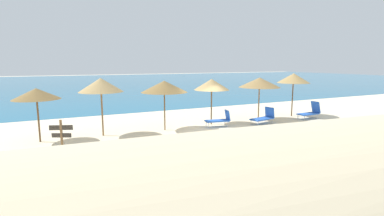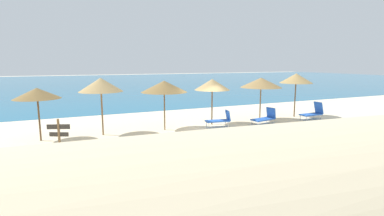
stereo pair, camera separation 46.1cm
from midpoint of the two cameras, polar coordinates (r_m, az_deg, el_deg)
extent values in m
plane|color=beige|center=(15.26, 4.62, -4.98)|extent=(160.00, 160.00, 0.00)
cube|color=#1E6B93|center=(55.87, -16.61, 4.88)|extent=(160.00, 69.09, 0.01)
cylinder|color=brown|center=(15.20, -27.45, -1.86)|extent=(0.08, 0.08, 2.17)
cone|color=olive|center=(15.04, -27.78, 2.61)|extent=(2.10, 2.10, 0.51)
cylinder|color=brown|center=(15.19, -16.68, -0.79)|extent=(0.08, 0.08, 2.39)
cone|color=tan|center=(15.03, -16.92, 4.46)|extent=(2.19, 2.19, 0.70)
cylinder|color=brown|center=(15.74, -4.68, -0.37)|extent=(0.07, 0.07, 2.25)
cone|color=olive|center=(15.58, -4.74, 4.31)|extent=(2.53, 2.53, 0.63)
cylinder|color=brown|center=(17.17, 4.78, 0.39)|extent=(0.08, 0.08, 2.24)
cone|color=tan|center=(17.03, 4.83, 4.71)|extent=(2.12, 2.12, 0.65)
cylinder|color=brown|center=(18.73, 14.16, 0.96)|extent=(0.08, 0.08, 2.29)
cone|color=olive|center=(18.60, 14.31, 4.94)|extent=(2.61, 2.61, 0.62)
cylinder|color=brown|center=(20.89, 20.47, 1.71)|extent=(0.08, 0.08, 2.47)
cone|color=#9E7F4C|center=(20.78, 20.68, 5.57)|extent=(2.19, 2.19, 0.66)
cube|color=blue|center=(17.88, 14.69, -2.19)|extent=(1.62, 0.93, 0.07)
cube|color=blue|center=(18.37, 16.20, -0.92)|extent=(0.28, 0.68, 0.66)
cylinder|color=silver|center=(17.62, 12.61, -2.83)|extent=(0.04, 0.04, 0.26)
cylinder|color=silver|center=(17.25, 13.98, -3.13)|extent=(0.04, 0.04, 0.26)
cylinder|color=silver|center=(18.57, 15.32, -2.33)|extent=(0.04, 0.04, 0.26)
cylinder|color=silver|center=(18.23, 16.67, -2.60)|extent=(0.04, 0.04, 0.26)
cube|color=blue|center=(16.61, 5.87, -2.58)|extent=(1.45, 0.81, 0.07)
cube|color=blue|center=(16.78, 7.97, -1.46)|extent=(0.27, 0.59, 0.60)
cylinder|color=silver|center=(16.69, 3.69, -3.18)|extent=(0.04, 0.04, 0.32)
cylinder|color=silver|center=(16.25, 4.19, -3.53)|extent=(0.04, 0.04, 0.32)
cylinder|color=silver|center=(17.07, 7.44, -2.97)|extent=(0.04, 0.04, 0.32)
cylinder|color=silver|center=(16.63, 8.03, -3.30)|extent=(0.04, 0.04, 0.32)
cube|color=blue|center=(20.42, 23.21, -1.20)|extent=(1.51, 0.70, 0.07)
cube|color=blue|center=(20.89, 24.54, 0.06)|extent=(0.32, 0.65, 0.79)
cylinder|color=silver|center=(20.15, 21.42, -1.73)|extent=(0.04, 0.04, 0.29)
cylinder|color=silver|center=(19.80, 22.57, -1.98)|extent=(0.04, 0.04, 0.29)
cylinder|color=silver|center=(21.10, 23.74, -1.41)|extent=(0.04, 0.04, 0.29)
cylinder|color=silver|center=(20.76, 24.89, -1.65)|extent=(0.04, 0.04, 0.29)
cylinder|color=brown|center=(11.78, -23.94, -5.90)|extent=(0.09, 0.09, 1.62)
cube|color=#332D28|center=(11.66, -24.10, -3.44)|extent=(0.80, 0.33, 0.18)
cube|color=#332D28|center=(11.72, -24.01, -4.83)|extent=(0.66, 0.35, 0.16)
cube|color=red|center=(15.51, 20.31, -4.68)|extent=(0.42, 0.61, 0.32)
camera|label=1|loc=(0.23, -89.18, 0.13)|focal=26.71mm
camera|label=2|loc=(0.23, 90.82, -0.13)|focal=26.71mm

